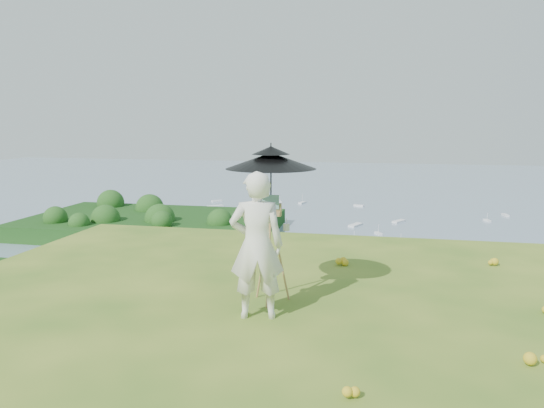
# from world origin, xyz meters

# --- Properties ---
(ground) EXTENTS (14.00, 14.00, 0.00)m
(ground) POSITION_xyz_m (0.00, 0.00, 0.00)
(ground) COLOR #3C6A1E
(ground) RESTS_ON ground
(shoreline_tier) EXTENTS (170.00, 28.00, 8.00)m
(shoreline_tier) POSITION_xyz_m (0.00, 75.00, -36.00)
(shoreline_tier) COLOR slate
(shoreline_tier) RESTS_ON bay_water
(bay_water) EXTENTS (700.00, 700.00, 0.00)m
(bay_water) POSITION_xyz_m (0.00, 240.00, -34.00)
(bay_water) COLOR gray
(bay_water) RESTS_ON ground
(peninsula) EXTENTS (90.00, 60.00, 12.00)m
(peninsula) POSITION_xyz_m (-75.00, 155.00, -29.00)
(peninsula) COLOR black
(peninsula) RESTS_ON bay_water
(slope_trees) EXTENTS (110.00, 50.00, 6.00)m
(slope_trees) POSITION_xyz_m (0.00, 35.00, -15.00)
(slope_trees) COLOR #144315
(slope_trees) RESTS_ON forest_slope
(harbor_town) EXTENTS (110.00, 22.00, 5.00)m
(harbor_town) POSITION_xyz_m (0.00, 75.00, -29.50)
(harbor_town) COLOR silver
(harbor_town) RESTS_ON shoreline_tier
(moored_boats) EXTENTS (140.00, 140.00, 0.70)m
(moored_boats) POSITION_xyz_m (-12.50, 161.00, -33.65)
(moored_boats) COLOR white
(moored_boats) RESTS_ON bay_water
(wildflowers) EXTENTS (10.00, 10.50, 0.12)m
(wildflowers) POSITION_xyz_m (0.00, 0.25, 0.06)
(wildflowers) COLOR gold
(wildflowers) RESTS_ON ground
(painter) EXTENTS (0.77, 0.60, 1.89)m
(painter) POSITION_xyz_m (-1.81, 1.80, 0.94)
(painter) COLOR silver
(painter) RESTS_ON ground
(field_easel) EXTENTS (0.60, 0.60, 1.51)m
(field_easel) POSITION_xyz_m (-1.76, 2.41, 0.76)
(field_easel) COLOR #905A3C
(field_easel) RESTS_ON ground
(sun_umbrella) EXTENTS (1.28, 1.28, 0.96)m
(sun_umbrella) POSITION_xyz_m (-1.76, 2.44, 1.73)
(sun_umbrella) COLOR black
(sun_umbrella) RESTS_ON field_easel
(painter_cap) EXTENTS (0.18, 0.21, 0.10)m
(painter_cap) POSITION_xyz_m (-1.81, 1.80, 1.83)
(painter_cap) COLOR #C36B78
(painter_cap) RESTS_ON painter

